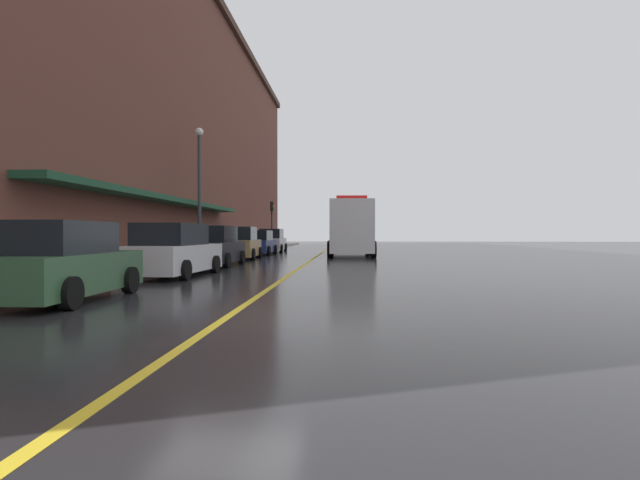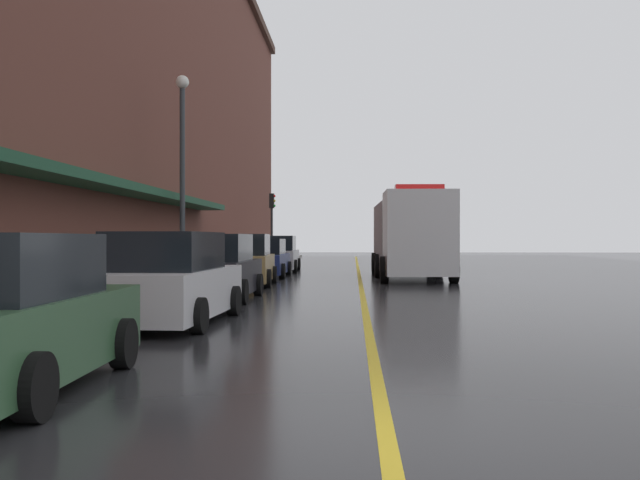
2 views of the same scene
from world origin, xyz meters
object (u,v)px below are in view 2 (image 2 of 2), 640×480
parked_car_5 (279,255)px  parking_meter_0 (254,250)px  parked_car_3 (246,262)px  parked_car_4 (265,259)px  parking_meter_1 (212,255)px  street_lamp_left (182,156)px  box_truck (410,236)px  parked_car_0 (5,318)px  parked_car_2 (217,269)px  parked_car_1 (169,281)px  parking_meter_2 (131,265)px  traffic_light_near (272,214)px

parked_car_5 → parking_meter_0: bearing=64.1°
parked_car_3 → parked_car_4: size_ratio=0.95×
parking_meter_1 → street_lamp_left: 3.97m
parked_car_3 → box_truck: box_truck is taller
parked_car_0 → parked_car_4: (-0.01, 22.92, -0.03)m
parked_car_0 → parked_car_3: bearing=-1.3°
parked_car_2 → street_lamp_left: street_lamp_left is taller
parked_car_3 → parked_car_0: bearing=177.9°
parked_car_1 → parking_meter_2: parked_car_1 is taller
parked_car_5 → parking_meter_1: parked_car_5 is taller
parked_car_0 → parked_car_3: 17.34m
box_truck → parking_meter_1: 8.74m
parking_meter_2 → traffic_light_near: size_ratio=0.31×
parking_meter_2 → street_lamp_left: bearing=94.7°
parking_meter_0 → parking_meter_1: 10.91m
parked_car_0 → box_truck: bearing=-16.7°
parked_car_5 → parking_meter_2: 19.77m
parked_car_4 → parking_meter_0: 6.08m
parked_car_0 → parked_car_2: 11.56m
parked_car_1 → traffic_light_near: 30.24m
parking_meter_0 → parking_meter_2: (0.00, -20.35, 0.00)m
parked_car_3 → street_lamp_left: size_ratio=0.61×
street_lamp_left → parked_car_5: bearing=81.0°
street_lamp_left → parking_meter_0: bearing=87.4°
parked_car_1 → parked_car_5: parked_car_5 is taller
parked_car_0 → traffic_light_near: traffic_light_near is taller
parking_meter_1 → street_lamp_left: (-0.60, -2.06, 3.34)m
parked_car_5 → parking_meter_1: 10.37m
parking_meter_1 → parking_meter_2: size_ratio=1.00×
parking_meter_0 → traffic_light_near: 7.70m
parked_car_3 → street_lamp_left: (-1.91, -1.47, 3.56)m
parked_car_2 → parked_car_4: parked_car_2 is taller
parked_car_5 → traffic_light_near: bearing=8.2°
parked_car_0 → traffic_light_near: (-1.25, 36.26, 2.36)m
parking_meter_0 → street_lamp_left: (-0.60, -12.97, 3.34)m
parked_car_4 → parked_car_0: bearing=-179.6°
parked_car_1 → box_truck: (5.97, 16.29, 0.92)m
parked_car_1 → traffic_light_near: traffic_light_near is taller
box_truck → parking_meter_2: size_ratio=7.06×
parked_car_3 → box_truck: size_ratio=0.45×
parked_car_4 → parked_car_2: bearing=-179.2°
parked_car_1 → parked_car_3: bearing=3.2°
street_lamp_left → parked_car_1: bearing=-77.9°
parked_car_3 → parked_car_4: parked_car_3 is taller
parked_car_3 → parking_meter_2: size_ratio=3.17×
parked_car_2 → traffic_light_near: bearing=3.9°
parked_car_0 → parking_meter_0: bearing=1.3°
parking_meter_0 → parking_meter_1: (0.00, -10.91, 0.00)m
parked_car_3 → parked_car_5: bearing=-2.4°
parked_car_3 → parked_car_5: parked_car_3 is taller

